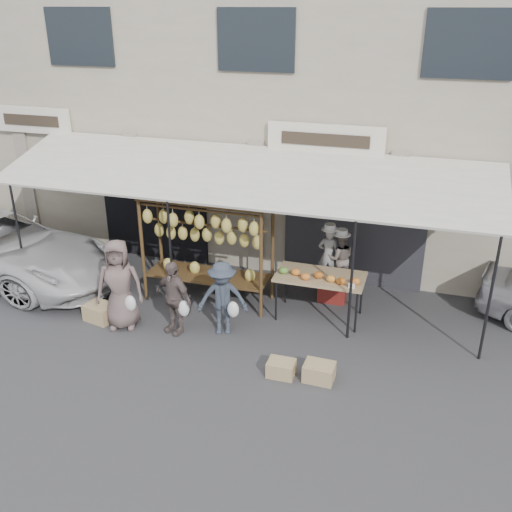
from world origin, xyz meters
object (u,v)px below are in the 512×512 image
Objects in this scene: customer_right at (223,298)px; crate_near_a at (281,368)px; banana_rack at (206,230)px; produce_table at (320,278)px; crate_near_b at (319,372)px; customer_mid at (173,297)px; vendor_left at (328,255)px; vendor_right at (340,259)px; customer_left at (120,284)px; crate_far at (100,312)px.

crate_near_a is (1.39, -0.99, -0.58)m from customer_right.
banana_rack is 2.43m from produce_table.
customer_mid is at bearing 166.67° from crate_near_b.
customer_right is at bearing 42.77° from vendor_left.
produce_table is 0.81m from vendor_right.
vendor_right is 0.62× the size of customer_left.
customer_right is (-1.85, -1.82, -0.27)m from vendor_right.
customer_left is at bearing -6.63° from crate_far.
crate_near_b is at bearing 6.13° from crate_near_a.
customer_left is (-1.16, -1.45, -0.68)m from banana_rack.
customer_mid reaches higher than crate_near_b.
vendor_left reaches higher than vendor_right.
vendor_left reaches higher than produce_table.
customer_left is at bearing 25.82° from vendor_left.
customer_left is 3.20× the size of crate_far.
banana_rack is 3.70m from crate_near_b.
produce_table reaches higher than crate_far.
customer_mid is 2.90× the size of crate_near_b.
vendor_left reaches higher than crate_near_a.
vendor_left is (2.35, 0.72, -0.54)m from banana_rack.
crate_far is at bearing -140.84° from banana_rack.
banana_rack reaches higher than crate_near_a.
crate_near_b is at bearing -36.28° from banana_rack.
customer_right reaches higher than customer_mid.
produce_table is at bearing -1.02° from banana_rack.
produce_table is at bearing 84.49° from crate_near_a.
banana_rack is 1.53× the size of produce_table.
vendor_right is 2.61m from customer_right.
vendor_right is 2.87m from crate_near_b.
crate_near_a is at bearing -95.51° from produce_table.
customer_mid is (-0.13, -1.34, -0.85)m from banana_rack.
crate_far is at bearing -159.11° from customer_mid.
vendor_left is 2.91m from crate_near_b.
produce_table is 3.43× the size of crate_near_b.
crate_near_a is 0.63m from crate_near_b.
produce_table is (2.33, -0.04, -0.69)m from banana_rack.
vendor_left is at bearing 31.58° from customer_right.
produce_table is at bearing 16.71° from customer_right.
customer_right is 2.29m from crate_near_b.
customer_right reaches higher than crate_far.
vendor_right is at bearing 15.47° from banana_rack.
crate_near_a is at bearing -52.51° from customer_right.
customer_left is at bearing 169.02° from crate_near_a.
banana_rack is 1.47× the size of customer_left.
customer_right is (-1.60, -1.82, -0.31)m from vendor_left.
produce_table is 3.80× the size of crate_near_a.
customer_right is (0.88, 0.24, 0.00)m from customer_mid.
crate_near_b is 0.90× the size of crate_far.
produce_table is 1.92m from customer_right.
vendor_left is 0.66× the size of customer_left.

